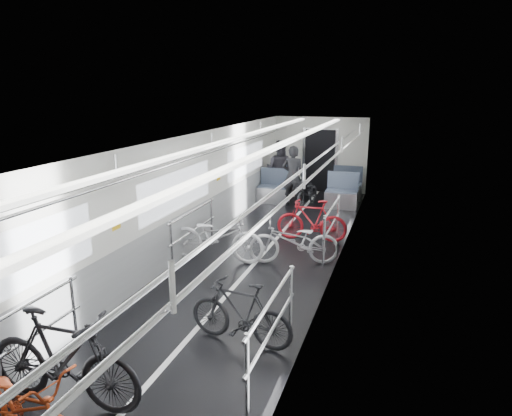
{
  "coord_description": "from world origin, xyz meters",
  "views": [
    {
      "loc": [
        2.59,
        -7.61,
        3.29
      ],
      "look_at": [
        0.0,
        0.31,
        1.09
      ],
      "focal_mm": 32.0,
      "sensor_mm": 36.0,
      "label": 1
    }
  ],
  "objects_px": {
    "bike_left_mid": "(63,359)",
    "bike_aisle": "(307,193)",
    "bike_right_far": "(312,220)",
    "bike_left_near": "(22,406)",
    "bike_left_far": "(217,236)",
    "bike_right_mid": "(294,241)",
    "person_standing": "(293,176)",
    "person_seated": "(279,170)",
    "bike_right_near": "(241,313)"
  },
  "relations": [
    {
      "from": "bike_right_near",
      "to": "person_seated",
      "type": "height_order",
      "value": "person_seated"
    },
    {
      "from": "bike_right_far",
      "to": "person_seated",
      "type": "distance_m",
      "value": 4.09
    },
    {
      "from": "bike_left_mid",
      "to": "person_seated",
      "type": "distance_m",
      "value": 9.85
    },
    {
      "from": "bike_right_near",
      "to": "bike_right_mid",
      "type": "height_order",
      "value": "bike_right_mid"
    },
    {
      "from": "bike_right_far",
      "to": "person_seated",
      "type": "xyz_separation_m",
      "value": [
        -1.75,
        3.68,
        0.42
      ]
    },
    {
      "from": "bike_left_near",
      "to": "person_standing",
      "type": "xyz_separation_m",
      "value": [
        0.23,
        9.64,
        0.44
      ]
    },
    {
      "from": "bike_left_mid",
      "to": "bike_aisle",
      "type": "height_order",
      "value": "bike_left_mid"
    },
    {
      "from": "bike_right_far",
      "to": "bike_aisle",
      "type": "xyz_separation_m",
      "value": [
        -0.7,
        2.88,
        -0.06
      ]
    },
    {
      "from": "bike_left_mid",
      "to": "bike_right_mid",
      "type": "height_order",
      "value": "bike_left_mid"
    },
    {
      "from": "bike_aisle",
      "to": "person_standing",
      "type": "height_order",
      "value": "person_standing"
    },
    {
      "from": "bike_left_far",
      "to": "bike_right_far",
      "type": "height_order",
      "value": "bike_left_far"
    },
    {
      "from": "bike_right_near",
      "to": "bike_left_mid",
      "type": "bearing_deg",
      "value": -31.79
    },
    {
      "from": "bike_left_far",
      "to": "bike_aisle",
      "type": "xyz_separation_m",
      "value": [
        0.82,
        4.65,
        -0.1
      ]
    },
    {
      "from": "bike_right_far",
      "to": "bike_left_near",
      "type": "bearing_deg",
      "value": -14.09
    },
    {
      "from": "bike_right_mid",
      "to": "bike_right_far",
      "type": "xyz_separation_m",
      "value": [
        0.05,
        1.45,
        0.01
      ]
    },
    {
      "from": "bike_right_far",
      "to": "bike_aisle",
      "type": "bearing_deg",
      "value": -168.98
    },
    {
      "from": "bike_right_far",
      "to": "person_standing",
      "type": "distance_m",
      "value": 3.12
    },
    {
      "from": "bike_left_near",
      "to": "bike_right_mid",
      "type": "xyz_separation_m",
      "value": [
        1.32,
        5.31,
        0.03
      ]
    },
    {
      "from": "bike_right_mid",
      "to": "bike_right_far",
      "type": "distance_m",
      "value": 1.46
    },
    {
      "from": "bike_left_far",
      "to": "person_standing",
      "type": "height_order",
      "value": "person_standing"
    },
    {
      "from": "bike_left_near",
      "to": "bike_aisle",
      "type": "height_order",
      "value": "bike_left_near"
    },
    {
      "from": "bike_aisle",
      "to": "bike_right_far",
      "type": "bearing_deg",
      "value": -67.55
    },
    {
      "from": "bike_left_near",
      "to": "bike_left_far",
      "type": "height_order",
      "value": "bike_left_far"
    },
    {
      "from": "bike_aisle",
      "to": "bike_left_far",
      "type": "bearing_deg",
      "value": -91.17
    },
    {
      "from": "bike_left_far",
      "to": "bike_right_mid",
      "type": "bearing_deg",
      "value": -81.66
    },
    {
      "from": "bike_right_near",
      "to": "bike_right_mid",
      "type": "distance_m",
      "value": 2.99
    },
    {
      "from": "bike_left_mid",
      "to": "bike_right_far",
      "type": "distance_m",
      "value": 6.32
    },
    {
      "from": "bike_left_mid",
      "to": "person_standing",
      "type": "relative_size",
      "value": 1.05
    },
    {
      "from": "bike_right_near",
      "to": "person_seated",
      "type": "bearing_deg",
      "value": -161.84
    },
    {
      "from": "person_standing",
      "to": "person_seated",
      "type": "height_order",
      "value": "person_seated"
    },
    {
      "from": "bike_right_near",
      "to": "bike_aisle",
      "type": "bearing_deg",
      "value": -168.57
    },
    {
      "from": "bike_left_near",
      "to": "bike_left_mid",
      "type": "height_order",
      "value": "bike_left_mid"
    },
    {
      "from": "person_standing",
      "to": "bike_left_near",
      "type": "bearing_deg",
      "value": 86.33
    },
    {
      "from": "bike_left_near",
      "to": "bike_left_far",
      "type": "relative_size",
      "value": 0.86
    },
    {
      "from": "bike_right_far",
      "to": "person_standing",
      "type": "bearing_deg",
      "value": -161.16
    },
    {
      "from": "bike_left_far",
      "to": "bike_left_near",
      "type": "bearing_deg",
      "value": 178.12
    },
    {
      "from": "bike_right_far",
      "to": "bike_aisle",
      "type": "relative_size",
      "value": 1.01
    },
    {
      "from": "bike_left_mid",
      "to": "person_standing",
      "type": "bearing_deg",
      "value": -3.56
    },
    {
      "from": "bike_left_mid",
      "to": "bike_right_near",
      "type": "distance_m",
      "value": 2.19
    },
    {
      "from": "person_standing",
      "to": "bike_left_mid",
      "type": "bearing_deg",
      "value": 86.0
    },
    {
      "from": "bike_left_near",
      "to": "bike_left_far",
      "type": "xyz_separation_m",
      "value": [
        -0.15,
        5.0,
        0.07
      ]
    },
    {
      "from": "bike_right_near",
      "to": "bike_right_far",
      "type": "relative_size",
      "value": 0.94
    },
    {
      "from": "bike_left_far",
      "to": "bike_right_mid",
      "type": "height_order",
      "value": "bike_left_far"
    },
    {
      "from": "bike_right_mid",
      "to": "bike_right_far",
      "type": "bearing_deg",
      "value": 161.48
    },
    {
      "from": "bike_left_near",
      "to": "bike_left_mid",
      "type": "bearing_deg",
      "value": 14.25
    },
    {
      "from": "person_seated",
      "to": "bike_right_mid",
      "type": "bearing_deg",
      "value": 115.45
    },
    {
      "from": "bike_left_mid",
      "to": "bike_left_far",
      "type": "height_order",
      "value": "bike_left_mid"
    },
    {
      "from": "bike_left_mid",
      "to": "person_seated",
      "type": "xyz_separation_m",
      "value": [
        -0.34,
        9.84,
        0.34
      ]
    },
    {
      "from": "bike_left_near",
      "to": "person_standing",
      "type": "distance_m",
      "value": 9.66
    },
    {
      "from": "bike_left_near",
      "to": "bike_right_far",
      "type": "bearing_deg",
      "value": -0.79
    }
  ]
}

